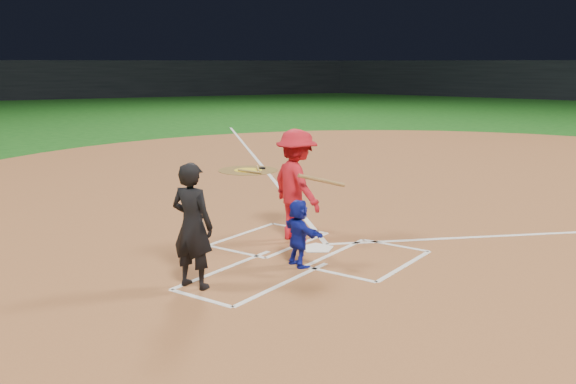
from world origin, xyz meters
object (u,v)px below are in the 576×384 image
Objects in this scene: home_plate at (317,248)px; on_deck_circle at (248,170)px; batter_at_plate at (297,185)px; umpire at (192,226)px; catcher at (299,233)px.

home_plate is 0.35× the size of on_deck_circle.
batter_at_plate is (5.26, -5.19, 0.96)m from on_deck_circle.
home_plate is at bearing -22.82° from batter_at_plate.
on_deck_circle is 0.98× the size of umpire.
home_plate is 2.69m from umpire.
catcher is at bearing -118.91° from umpire.
on_deck_circle is 9.68m from umpire.
batter_at_plate is at bearing -44.66° from on_deck_circle.
catcher is 0.53× the size of batter_at_plate.
catcher reaches higher than on_deck_circle.
home_plate is 7.97m from on_deck_circle.
umpire is (-0.65, -1.60, 0.35)m from catcher.
home_plate reaches higher than on_deck_circle.
umpire is at bearing -85.92° from batter_at_plate.
on_deck_circle is (-5.83, 5.44, -0.00)m from home_plate.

